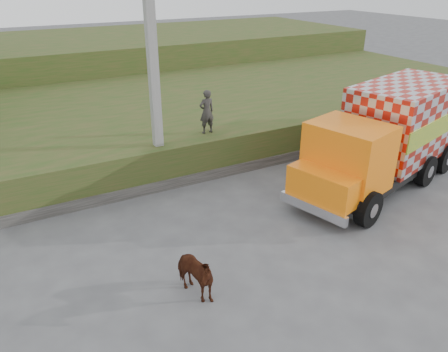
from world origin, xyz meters
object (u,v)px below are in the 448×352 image
cargo_truck (389,136)px  pedestrian (207,112)px  cow (193,275)px  utility_pole (153,71)px

cargo_truck → pedestrian: bearing=126.2°
cargo_truck → cow: bearing=179.9°
utility_pole → cargo_truck: bearing=-27.4°
utility_pole → cow: (-1.51, -6.10, -3.46)m
cargo_truck → cow: 9.10m
utility_pole → pedestrian: (2.07, 0.33, -1.76)m
cargo_truck → cow: cargo_truck is taller
cargo_truck → pedestrian: cargo_truck is taller
cow → pedestrian: bearing=44.7°
cargo_truck → pedestrian: 6.55m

